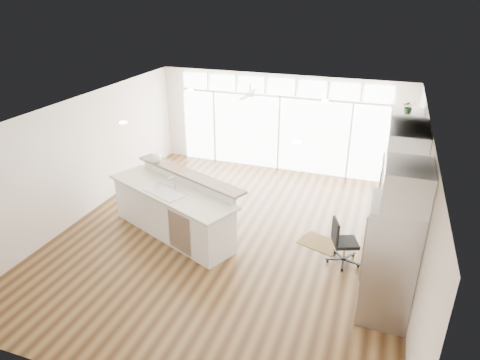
% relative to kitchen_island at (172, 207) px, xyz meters
% --- Properties ---
extents(floor, '(7.00, 8.00, 0.02)m').
position_rel_kitchen_island_xyz_m(floor, '(1.21, 0.27, -0.64)').
color(floor, '#412914').
rests_on(floor, ground).
extents(ceiling, '(7.00, 8.00, 0.02)m').
position_rel_kitchen_island_xyz_m(ceiling, '(1.21, 0.27, 2.07)').
color(ceiling, silver).
rests_on(ceiling, wall_back).
extents(wall_back, '(7.00, 0.04, 2.70)m').
position_rel_kitchen_island_xyz_m(wall_back, '(1.21, 4.27, 0.72)').
color(wall_back, silver).
rests_on(wall_back, floor).
extents(wall_front, '(7.00, 0.04, 2.70)m').
position_rel_kitchen_island_xyz_m(wall_front, '(1.21, -3.73, 0.72)').
color(wall_front, silver).
rests_on(wall_front, floor).
extents(wall_left, '(0.04, 8.00, 2.70)m').
position_rel_kitchen_island_xyz_m(wall_left, '(-2.29, 0.27, 0.72)').
color(wall_left, silver).
rests_on(wall_left, floor).
extents(wall_right, '(0.04, 8.00, 2.70)m').
position_rel_kitchen_island_xyz_m(wall_right, '(4.71, 0.27, 0.72)').
color(wall_right, silver).
rests_on(wall_right, floor).
extents(glass_wall, '(5.80, 0.06, 2.08)m').
position_rel_kitchen_island_xyz_m(glass_wall, '(1.21, 4.21, 0.42)').
color(glass_wall, white).
rests_on(glass_wall, wall_back).
extents(transom_row, '(5.90, 0.06, 0.40)m').
position_rel_kitchen_island_xyz_m(transom_row, '(1.21, 4.21, 1.75)').
color(transom_row, white).
rests_on(transom_row, wall_back).
extents(desk_window, '(0.04, 0.85, 0.85)m').
position_rel_kitchen_island_xyz_m(desk_window, '(4.67, 0.57, 0.92)').
color(desk_window, white).
rests_on(desk_window, wall_right).
extents(ceiling_fan, '(1.16, 1.16, 0.32)m').
position_rel_kitchen_island_xyz_m(ceiling_fan, '(0.71, 3.07, 1.85)').
color(ceiling_fan, white).
rests_on(ceiling_fan, ceiling).
extents(recessed_lights, '(3.40, 3.00, 0.02)m').
position_rel_kitchen_island_xyz_m(recessed_lights, '(1.21, 0.47, 2.05)').
color(recessed_lights, beige).
rests_on(recessed_lights, ceiling).
extents(oven_cabinet, '(0.64, 1.20, 2.50)m').
position_rel_kitchen_island_xyz_m(oven_cabinet, '(4.38, 2.07, 0.62)').
color(oven_cabinet, white).
rests_on(oven_cabinet, floor).
extents(desk_nook, '(0.72, 1.30, 0.76)m').
position_rel_kitchen_island_xyz_m(desk_nook, '(4.34, 0.57, -0.25)').
color(desk_nook, white).
rests_on(desk_nook, floor).
extents(upper_cabinets, '(0.64, 1.30, 0.64)m').
position_rel_kitchen_island_xyz_m(upper_cabinets, '(4.38, 0.57, 1.72)').
color(upper_cabinets, white).
rests_on(upper_cabinets, wall_right).
extents(refrigerator, '(0.76, 0.90, 2.00)m').
position_rel_kitchen_island_xyz_m(refrigerator, '(4.32, -1.08, 0.37)').
color(refrigerator, '#B0AFB4').
rests_on(refrigerator, floor).
extents(fridge_cabinet, '(0.64, 0.90, 0.60)m').
position_rel_kitchen_island_xyz_m(fridge_cabinet, '(4.38, -1.08, 1.67)').
color(fridge_cabinet, white).
rests_on(fridge_cabinet, wall_right).
extents(framed_photos, '(0.06, 0.22, 0.80)m').
position_rel_kitchen_island_xyz_m(framed_photos, '(4.67, 1.19, 0.77)').
color(framed_photos, black).
rests_on(framed_photos, wall_right).
extents(kitchen_island, '(3.37, 2.34, 1.25)m').
position_rel_kitchen_island_xyz_m(kitchen_island, '(0.00, 0.00, 0.00)').
color(kitchen_island, white).
rests_on(kitchen_island, floor).
extents(rug, '(0.98, 0.84, 0.01)m').
position_rel_kitchen_island_xyz_m(rug, '(3.05, 0.64, -0.62)').
color(rug, '#372511').
rests_on(rug, floor).
extents(office_chair, '(0.60, 0.58, 0.91)m').
position_rel_kitchen_island_xyz_m(office_chair, '(3.57, 0.12, -0.17)').
color(office_chair, black).
rests_on(office_chair, floor).
extents(fishbowl, '(0.32, 0.32, 0.23)m').
position_rel_kitchen_island_xyz_m(fishbowl, '(-0.71, 0.74, 0.74)').
color(fishbowl, white).
rests_on(fishbowl, kitchen_island).
extents(monitor, '(0.12, 0.43, 0.36)m').
position_rel_kitchen_island_xyz_m(monitor, '(4.26, 0.57, 0.31)').
color(monitor, black).
rests_on(monitor, desk_nook).
extents(keyboard, '(0.18, 0.36, 0.02)m').
position_rel_kitchen_island_xyz_m(keyboard, '(4.09, 0.57, 0.14)').
color(keyboard, white).
rests_on(keyboard, desk_nook).
extents(potted_plant, '(0.27, 0.30, 0.21)m').
position_rel_kitchen_island_xyz_m(potted_plant, '(4.38, 2.07, 1.98)').
color(potted_plant, '#2C4F22').
rests_on(potted_plant, oven_cabinet).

